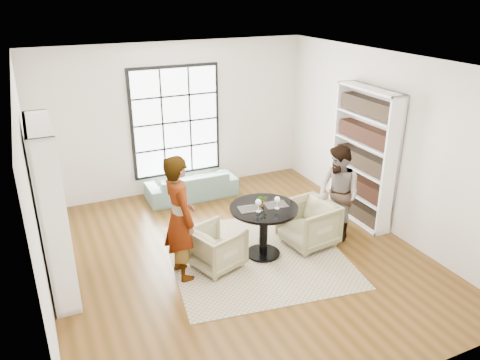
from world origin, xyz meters
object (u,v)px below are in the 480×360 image
wine_glass_right (277,200)px  flower_centerpiece (261,200)px  armchair_left (217,247)px  wine_glass_left (258,203)px  pedestal_table (264,221)px  person_left (180,218)px  person_right (338,194)px  sofa (192,185)px  armchair_right (308,224)px

wine_glass_right → flower_centerpiece: bearing=135.9°
armchair_left → wine_glass_right: 1.15m
flower_centerpiece → wine_glass_left: bearing=-129.7°
pedestal_table → person_left: bearing=179.8°
armchair_left → person_right: (2.16, -0.00, 0.48)m
person_right → wine_glass_right: (-1.21, -0.13, 0.18)m
sofa → person_left: bearing=68.1°
wine_glass_left → flower_centerpiece: (0.13, 0.15, -0.05)m
pedestal_table → armchair_left: size_ratio=1.49×
armchair_right → person_right: person_right is taller
sofa → pedestal_table: bearing=96.8°
armchair_right → person_right: 0.70m
sofa → armchair_right: (1.12, -2.56, 0.11)m
sofa → person_right: bearing=123.3°
sofa → wine_glass_right: 2.81m
pedestal_table → person_left: (-1.33, 0.00, 0.33)m
pedestal_table → person_left: person_left is taller
armchair_right → person_right: size_ratio=0.51×
wine_glass_left → wine_glass_right: (0.31, -0.02, -0.01)m
pedestal_table → wine_glass_left: wine_glass_left is taller
armchair_right → wine_glass_left: (-0.97, -0.10, 0.61)m
armchair_right → person_left: size_ratio=0.43×
person_left → wine_glass_right: (1.49, -0.13, 0.04)m
armchair_left → person_left: bearing=70.9°
armchair_left → person_right: person_right is taller
person_left → wine_glass_right: size_ratio=9.54×
sofa → armchair_right: armchair_right is taller
pedestal_table → armchair_right: bearing=0.2°
person_left → flower_centerpiece: person_left is taller
person_right → armchair_right: bearing=-96.4°
flower_centerpiece → armchair_right: bearing=-3.3°
person_right → wine_glass_left: size_ratio=7.88×
person_right → wine_glass_right: bearing=-90.5°
pedestal_table → sofa: pedestal_table is taller
armchair_right → wine_glass_right: (-0.66, -0.13, 0.61)m
armchair_left → person_right: bearing=-109.2°
sofa → flower_centerpiece: size_ratio=9.38×
pedestal_table → armchair_right: size_ratio=1.30×
person_right → wine_glass_left: bearing=-92.5°
person_left → flower_centerpiece: bearing=-92.3°
pedestal_table → sofa: (-0.30, 2.56, -0.34)m
wine_glass_left → wine_glass_right: wine_glass_left is taller
armchair_left → wine_glass_left: 0.92m
pedestal_table → person_left: 1.37m
sofa → person_left: 2.84m
armchair_left → armchair_right: (1.61, -0.00, 0.05)m
person_left → person_right: 2.71m
armchair_left → wine_glass_left: (0.63, -0.11, 0.66)m
sofa → flower_centerpiece: (0.27, -2.51, 0.67)m
armchair_right → flower_centerpiece: bearing=-100.9°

